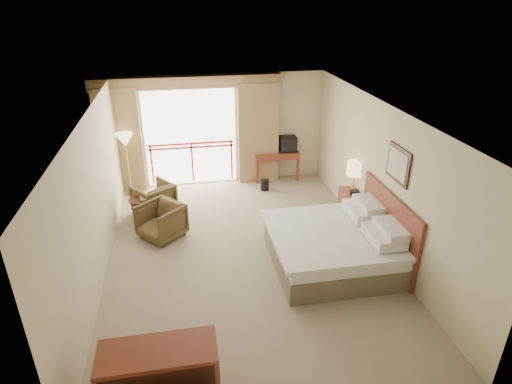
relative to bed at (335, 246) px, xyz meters
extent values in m
plane|color=gray|center=(-1.50, 0.60, -0.38)|extent=(7.00, 7.00, 0.00)
plane|color=white|center=(-1.50, 0.60, 2.32)|extent=(7.00, 7.00, 0.00)
plane|color=#C6BC8D|center=(-1.50, 4.10, 0.97)|extent=(5.00, 0.00, 5.00)
plane|color=#C6BC8D|center=(-1.50, -2.90, 0.97)|extent=(5.00, 0.00, 5.00)
plane|color=#C6BC8D|center=(-4.00, 0.60, 0.97)|extent=(0.00, 7.00, 7.00)
plane|color=#C6BC8D|center=(1.00, 0.60, 0.97)|extent=(0.00, 7.00, 7.00)
plane|color=white|center=(-2.30, 4.08, 0.82)|extent=(2.40, 0.00, 2.40)
cube|color=#AF250F|center=(-2.30, 4.06, 0.57)|extent=(2.09, 0.03, 0.04)
cube|color=#AF250F|center=(-2.30, 4.06, 0.67)|extent=(2.09, 0.03, 0.04)
cube|color=#AF250F|center=(-3.29, 4.06, 0.17)|extent=(0.04, 0.03, 1.00)
cube|color=#AF250F|center=(-2.30, 4.06, 0.17)|extent=(0.04, 0.03, 1.00)
cube|color=#AF250F|center=(-1.31, 4.06, 0.17)|extent=(0.04, 0.03, 1.00)
cube|color=olive|center=(-3.95, 3.95, 0.87)|extent=(1.00, 0.26, 2.50)
cube|color=olive|center=(-0.65, 3.95, 0.87)|extent=(1.00, 0.26, 2.50)
cube|color=olive|center=(-2.30, 3.98, 2.17)|extent=(4.40, 0.22, 0.28)
cube|color=silver|center=(-0.20, 4.07, 1.97)|extent=(0.50, 0.04, 0.50)
cube|color=brown|center=(-0.05, 0.00, -0.18)|extent=(2.05, 2.00, 0.40)
cube|color=silver|center=(-0.05, 0.00, 0.12)|extent=(2.01, 1.96, 0.22)
cube|color=silver|center=(-0.10, 0.00, 0.25)|extent=(2.09, 2.06, 0.08)
cube|color=silver|center=(0.65, -0.45, 0.40)|extent=(0.50, 0.75, 0.18)
cube|color=silver|center=(0.65, 0.45, 0.40)|extent=(0.50, 0.75, 0.18)
cube|color=silver|center=(0.78, -0.45, 0.52)|extent=(0.40, 0.70, 0.14)
cube|color=silver|center=(0.78, 0.45, 0.52)|extent=(0.40, 0.70, 0.14)
cube|color=maroon|center=(0.96, 0.00, 0.27)|extent=(0.06, 2.10, 1.30)
cube|color=black|center=(0.98, 0.00, 1.47)|extent=(0.03, 0.72, 0.60)
cube|color=silver|center=(0.96, 0.00, 1.47)|extent=(0.01, 0.60, 0.48)
cube|color=maroon|center=(0.94, 1.52, -0.05)|extent=(0.47, 0.56, 0.66)
cylinder|color=tan|center=(0.94, 1.57, 0.33)|extent=(0.14, 0.14, 0.04)
cylinder|color=tan|center=(0.94, 1.57, 0.51)|extent=(0.03, 0.03, 0.37)
cylinder|color=#FFE5B2|center=(0.94, 1.57, 0.78)|extent=(0.35, 0.35, 0.29)
cube|color=black|center=(0.89, 1.37, 0.33)|extent=(0.21, 0.18, 0.08)
cube|color=maroon|center=(-0.18, 3.95, 0.34)|extent=(1.14, 0.55, 0.05)
cube|color=maroon|center=(-0.70, 3.71, -0.03)|extent=(0.06, 0.06, 0.70)
cube|color=maroon|center=(0.34, 3.71, -0.03)|extent=(0.06, 0.06, 0.70)
cube|color=maroon|center=(-0.70, 4.19, -0.03)|extent=(0.06, 0.06, 0.70)
cube|color=maroon|center=(0.34, 4.19, -0.03)|extent=(0.06, 0.06, 0.70)
cube|color=maroon|center=(-0.18, 4.19, 0.05)|extent=(1.04, 0.03, 0.52)
cube|color=maroon|center=(-0.18, 3.70, 0.27)|extent=(1.04, 0.03, 0.11)
cube|color=black|center=(0.12, 3.95, 0.56)|extent=(0.43, 0.33, 0.39)
cube|color=black|center=(0.12, 3.79, 0.56)|extent=(0.39, 0.02, 0.31)
cylinder|color=black|center=(-0.53, 3.95, 0.49)|extent=(0.12, 0.12, 0.25)
cylinder|color=white|center=(-0.38, 3.90, 0.42)|extent=(0.09, 0.09, 0.11)
cylinder|color=black|center=(-0.60, 3.30, -0.24)|extent=(0.25, 0.25, 0.26)
imported|color=#45351D|center=(-3.22, 2.56, -0.38)|extent=(1.05, 1.06, 0.70)
imported|color=#45351D|center=(-3.04, 1.51, -0.38)|extent=(1.08, 1.08, 0.71)
cylinder|color=black|center=(-3.47, 2.24, 0.13)|extent=(0.48, 0.48, 0.04)
cylinder|color=black|center=(-3.47, 2.24, -0.12)|extent=(0.06, 0.06, 0.48)
cylinder|color=black|center=(-3.47, 2.24, -0.36)|extent=(0.34, 0.34, 0.03)
imported|color=white|center=(-3.47, 2.24, 0.15)|extent=(0.21, 0.27, 0.02)
cylinder|color=tan|center=(-3.79, 3.63, -0.36)|extent=(0.25, 0.25, 0.03)
cylinder|color=tan|center=(-3.79, 3.63, 0.29)|extent=(0.03, 0.03, 1.33)
cone|color=#FFE5B2|center=(-3.79, 3.63, 1.00)|extent=(0.39, 0.39, 0.31)
cube|color=maroon|center=(-2.97, -2.41, 0.06)|extent=(1.32, 0.55, 0.88)
camera|label=1|loc=(-2.53, -6.05, 4.09)|focal=30.00mm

